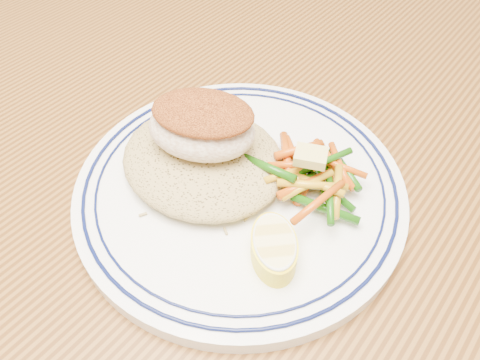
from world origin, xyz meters
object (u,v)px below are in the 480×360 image
object	(u,v)px
dining_table	(255,217)
vegetable_pile	(313,175)
fish_fillet	(202,125)
lemon_wedge	(274,247)
plate	(240,188)
rice_pilaf	(203,157)

from	to	relation	value
dining_table	vegetable_pile	size ratio (longest dim) A/B	12.90
fish_fillet	lemon_wedge	size ratio (longest dim) A/B	1.52
lemon_wedge	plate	bearing A→B (deg)	147.78
plate	fish_fillet	world-z (taller)	fish_fillet
lemon_wedge	fish_fillet	bearing A→B (deg)	158.90
fish_fillet	vegetable_pile	size ratio (longest dim) A/B	0.97
dining_table	fish_fillet	world-z (taller)	fish_fillet
fish_fillet	rice_pilaf	bearing A→B (deg)	-54.20
plate	rice_pilaf	distance (m)	0.04
plate	vegetable_pile	size ratio (longest dim) A/B	2.50
dining_table	fish_fillet	distance (m)	0.17
dining_table	rice_pilaf	xyz separation A→B (m)	(-0.02, -0.05, 0.13)
rice_pilaf	fish_fillet	distance (m)	0.03
fish_fillet	dining_table	bearing A→B (deg)	63.98
fish_fillet	lemon_wedge	distance (m)	0.12
dining_table	lemon_wedge	distance (m)	0.18
plate	lemon_wedge	size ratio (longest dim) A/B	3.95
vegetable_pile	lemon_wedge	distance (m)	0.08
fish_fillet	vegetable_pile	xyz separation A→B (m)	(0.09, 0.04, -0.03)
dining_table	lemon_wedge	bearing A→B (deg)	-47.21
rice_pilaf	lemon_wedge	world-z (taller)	rice_pilaf
dining_table	plate	world-z (taller)	plate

